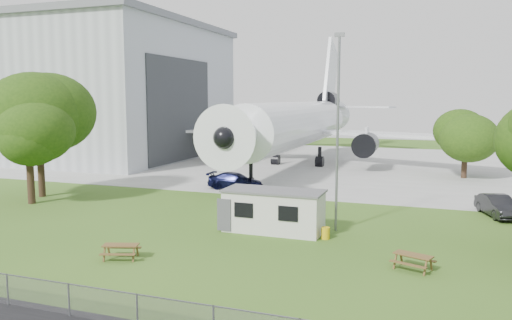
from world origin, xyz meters
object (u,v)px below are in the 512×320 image
(airliner, at_px, (299,122))
(picnic_west, at_px, (121,259))
(site_cabin, at_px, (274,211))
(hangar, at_px, (63,90))
(picnic_east, at_px, (413,270))

(airliner, bearing_deg, picnic_west, -88.81)
(site_cabin, bearing_deg, picnic_west, -126.71)
(site_cabin, bearing_deg, airliner, 101.98)
(airliner, distance_m, site_cabin, 32.05)
(site_cabin, relative_size, picnic_west, 3.75)
(hangar, bearing_deg, picnic_east, -34.94)
(airliner, relative_size, picnic_east, 26.52)
(hangar, distance_m, picnic_east, 62.96)
(hangar, relative_size, picnic_west, 23.89)
(picnic_west, relative_size, picnic_east, 1.00)
(picnic_east, bearing_deg, hangar, 165.38)
(picnic_east, bearing_deg, airliner, 133.30)
(site_cabin, height_order, picnic_east, site_cabin)
(hangar, distance_m, site_cabin, 53.43)
(airliner, distance_m, picnic_west, 39.25)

